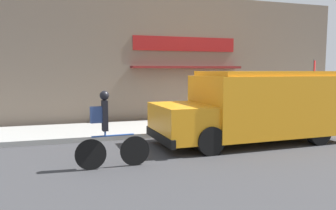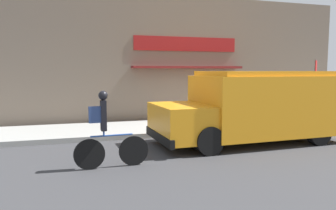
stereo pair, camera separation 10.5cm
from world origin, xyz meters
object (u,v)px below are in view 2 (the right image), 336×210
object	(u,v)px
school_bus	(257,105)
cyclist	(106,132)
trash_bin	(256,107)
stop_sign_post	(315,80)

from	to	relation	value
school_bus	cyclist	world-z (taller)	school_bus
cyclist	trash_bin	xyz separation A→B (m)	(7.17, 5.21, -0.22)
school_bus	stop_sign_post	distance (m)	4.73
cyclist	stop_sign_post	xyz separation A→B (m)	(8.87, 3.65, 1.00)
stop_sign_post	school_bus	bearing A→B (deg)	-151.53
school_bus	stop_sign_post	bearing A→B (deg)	26.84
cyclist	school_bus	bearing A→B (deg)	14.54
school_bus	cyclist	bearing A→B (deg)	-165.03
school_bus	cyclist	size ratio (longest dim) A/B	3.34
school_bus	trash_bin	size ratio (longest dim) A/B	6.57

